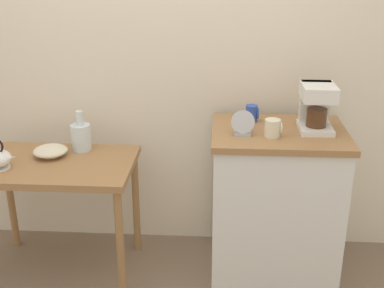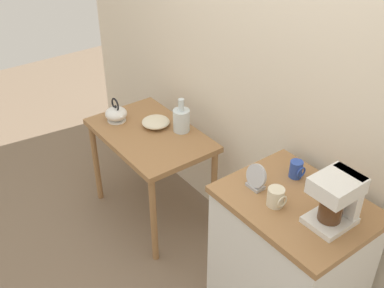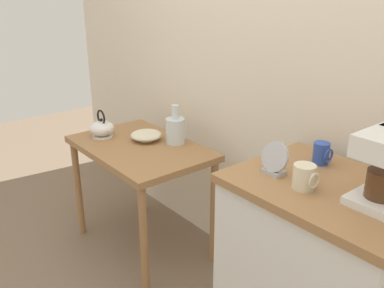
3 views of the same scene
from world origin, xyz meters
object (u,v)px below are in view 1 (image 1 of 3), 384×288
at_px(glass_carafe_vase, 81,136).
at_px(mug_small_cream, 273,128).
at_px(bowl_stoneware, 50,151).
at_px(table_clock, 243,124).
at_px(mug_blue, 252,113).
at_px(coffee_maker, 317,105).

distance_m(glass_carafe_vase, mug_small_cream, 1.15).
xyz_separation_m(bowl_stoneware, glass_carafe_vase, (0.15, 0.11, 0.05)).
bearing_deg(mug_small_cream, table_clock, 174.16).
bearing_deg(bowl_stoneware, mug_blue, 6.80).
bearing_deg(glass_carafe_vase, mug_small_cream, -11.54).
distance_m(glass_carafe_vase, mug_blue, 1.03).
bearing_deg(table_clock, coffee_maker, 16.33).
bearing_deg(mug_small_cream, bowl_stoneware, 174.91).
bearing_deg(coffee_maker, glass_carafe_vase, 176.09).
bearing_deg(mug_blue, mug_small_cream, -68.68).
bearing_deg(bowl_stoneware, table_clock, -4.98).
xyz_separation_m(coffee_maker, table_clock, (-0.40, -0.12, -0.08)).
relative_size(mug_blue, table_clock, 0.70).
distance_m(glass_carafe_vase, coffee_maker, 1.38).
relative_size(glass_carafe_vase, mug_small_cream, 2.54).
relative_size(coffee_maker, mug_blue, 2.71).
distance_m(bowl_stoneware, table_clock, 1.13).
relative_size(glass_carafe_vase, coffee_maker, 0.94).
xyz_separation_m(mug_blue, mug_small_cream, (0.10, -0.25, 0.00)).
height_order(bowl_stoneware, glass_carafe_vase, glass_carafe_vase).
bearing_deg(bowl_stoneware, coffee_maker, 0.82).
bearing_deg(glass_carafe_vase, table_clock, -12.47).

